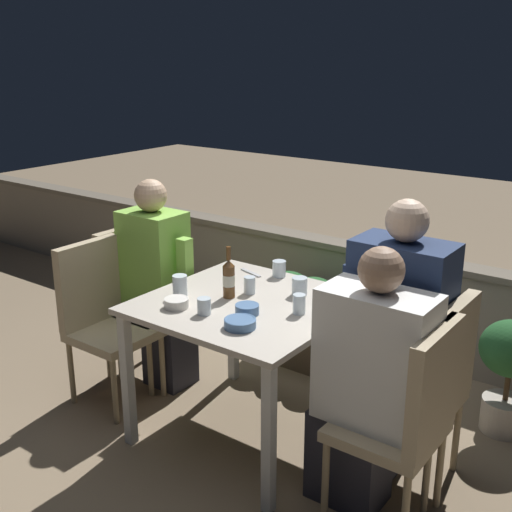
{
  "coord_description": "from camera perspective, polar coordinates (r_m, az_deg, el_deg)",
  "views": [
    {
      "loc": [
        1.81,
        -2.38,
        1.95
      ],
      "look_at": [
        0.0,
        0.07,
        0.98
      ],
      "focal_mm": 45.0,
      "sensor_mm": 36.0,
      "label": 1
    }
  ],
  "objects": [
    {
      "name": "chair_right_near",
      "position": [
        2.78,
        13.62,
        -13.22
      ],
      "size": [
        0.43,
        0.43,
        0.93
      ],
      "color": "tan",
      "rests_on": "ground_plane"
    },
    {
      "name": "beer_bottle",
      "position": [
        3.24,
        -2.43,
        -1.98
      ],
      "size": [
        0.06,
        0.06,
        0.27
      ],
      "color": "brown",
      "rests_on": "dining_table"
    },
    {
      "name": "person_white_polo",
      "position": [
        2.82,
        9.84,
        -11.1
      ],
      "size": [
        0.52,
        0.26,
        1.22
      ],
      "color": "#282833",
      "rests_on": "ground_plane"
    },
    {
      "name": "glass_cup_4",
      "position": [
        3.31,
        -0.57,
        -2.6
      ],
      "size": [
        0.06,
        0.06,
        0.09
      ],
      "color": "silver",
      "rests_on": "dining_table"
    },
    {
      "name": "planter_hedge",
      "position": [
        4.18,
        4.72,
        -5.28
      ],
      "size": [
        0.72,
        0.47,
        0.57
      ],
      "color": "brown",
      "rests_on": "ground_plane"
    },
    {
      "name": "chair_right_far",
      "position": [
        3.04,
        15.35,
        -10.51
      ],
      "size": [
        0.43,
        0.43,
        0.93
      ],
      "color": "tan",
      "rests_on": "ground_plane"
    },
    {
      "name": "chair_left_near",
      "position": [
        3.79,
        -13.59,
        -4.59
      ],
      "size": [
        0.43,
        0.43,
        0.93
      ],
      "color": "tan",
      "rests_on": "ground_plane"
    },
    {
      "name": "dining_table",
      "position": [
        3.26,
        -0.76,
        -5.56
      ],
      "size": [
        0.98,
        0.96,
        0.76
      ],
      "color": "#BCB2A3",
      "rests_on": "ground_plane"
    },
    {
      "name": "ground_plane",
      "position": [
        3.57,
        -0.71,
        -15.42
      ],
      "size": [
        16.0,
        16.0,
        0.0
      ],
      "primitive_type": "plane",
      "color": "#847056"
    },
    {
      "name": "bowl_2",
      "position": [
        2.91,
        -1.43,
        -5.94
      ],
      "size": [
        0.15,
        0.15,
        0.04
      ],
      "color": "#4C709E",
      "rests_on": "dining_table"
    },
    {
      "name": "bowl_0",
      "position": [
        3.16,
        -7.09,
        -4.11
      ],
      "size": [
        0.12,
        0.12,
        0.05
      ],
      "color": "silver",
      "rests_on": "dining_table"
    },
    {
      "name": "glass_cup_3",
      "position": [
        3.29,
        3.89,
        -2.7
      ],
      "size": [
        0.08,
        0.08,
        0.09
      ],
      "color": "silver",
      "rests_on": "dining_table"
    },
    {
      "name": "chair_left_far",
      "position": [
        4.03,
        -10.63,
        -2.99
      ],
      "size": [
        0.43,
        0.43,
        0.93
      ],
      "color": "tan",
      "rests_on": "ground_plane"
    },
    {
      "name": "plate_0",
      "position": [
        3.32,
        8.23,
        -3.46
      ],
      "size": [
        0.18,
        0.18,
        0.01
      ],
      "color": "white",
      "rests_on": "dining_table"
    },
    {
      "name": "fork_0",
      "position": [
        3.61,
        -0.47,
        -1.49
      ],
      "size": [
        0.17,
        0.07,
        0.01
      ],
      "color": "silver",
      "rests_on": "dining_table"
    },
    {
      "name": "person_green_blouse",
      "position": [
        3.86,
        -8.64,
        -2.4
      ],
      "size": [
        0.47,
        0.26,
        1.26
      ],
      "color": "#282833",
      "rests_on": "ground_plane"
    },
    {
      "name": "parapet_wall",
      "position": [
        4.46,
        9.97,
        -3.54
      ],
      "size": [
        9.0,
        0.18,
        0.7
      ],
      "color": "gray",
      "rests_on": "ground_plane"
    },
    {
      "name": "person_navy_jumper",
      "position": [
        3.05,
        12.03,
        -7.44
      ],
      "size": [
        0.51,
        0.26,
        1.35
      ],
      "color": "#282833",
      "rests_on": "ground_plane"
    },
    {
      "name": "glass_cup_1",
      "position": [
        3.28,
        -6.77,
        -2.67
      ],
      "size": [
        0.08,
        0.08,
        0.11
      ],
      "color": "silver",
      "rests_on": "dining_table"
    },
    {
      "name": "bowl_1",
      "position": [
        3.06,
        -0.79,
        -4.71
      ],
      "size": [
        0.11,
        0.11,
        0.05
      ],
      "color": "#4C709E",
      "rests_on": "dining_table"
    },
    {
      "name": "glass_cup_0",
      "position": [
        3.06,
        3.86,
        -4.29
      ],
      "size": [
        0.06,
        0.06,
        0.1
      ],
      "color": "silver",
      "rests_on": "dining_table"
    },
    {
      "name": "glass_cup_5",
      "position": [
        3.06,
        -4.64,
        -4.47
      ],
      "size": [
        0.07,
        0.07,
        0.08
      ],
      "color": "silver",
      "rests_on": "dining_table"
    },
    {
      "name": "glass_cup_2",
      "position": [
        3.56,
        2.07,
        -1.13
      ],
      "size": [
        0.08,
        0.08,
        0.09
      ],
      "color": "silver",
      "rests_on": "dining_table"
    },
    {
      "name": "potted_plant",
      "position": [
        3.65,
        21.64,
        -8.99
      ],
      "size": [
        0.33,
        0.33,
        0.63
      ],
      "color": "#B2A899",
      "rests_on": "ground_plane"
    }
  ]
}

